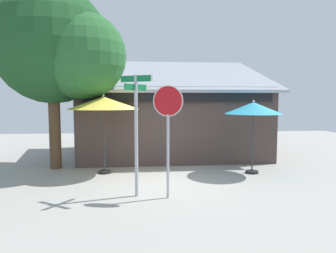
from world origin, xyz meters
TOP-DOWN VIEW (x-y plane):
  - ground_plane at (0.00, 0.00)m, footprint 28.00×28.00m
  - cafe_building at (0.73, 4.81)m, footprint 8.25×5.92m
  - street_sign_post at (-0.87, -1.42)m, footprint 0.84×0.79m
  - stop_sign at (-0.06, -1.66)m, footprint 0.73×0.33m
  - patio_umbrella_mustard_left at (-1.97, 1.25)m, footprint 2.39×2.39m
  - patio_umbrella_teal_center at (3.09, 0.76)m, footprint 1.94×1.94m
  - shade_tree at (-3.53, 2.06)m, footprint 4.71×4.14m

SIDE VIEW (x-z plane):
  - ground_plane at x=0.00m, z-range -0.10..0.00m
  - cafe_building at x=0.73m, z-range -0.66..3.88m
  - street_sign_post at x=-0.87m, z-range 0.37..3.55m
  - stop_sign at x=-0.06m, z-range 0.58..3.49m
  - patio_umbrella_teal_center at x=3.09m, z-range 0.96..3.48m
  - patio_umbrella_mustard_left at x=-1.97m, z-range 1.05..3.75m
  - shade_tree at x=-3.53m, z-range 1.06..7.58m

